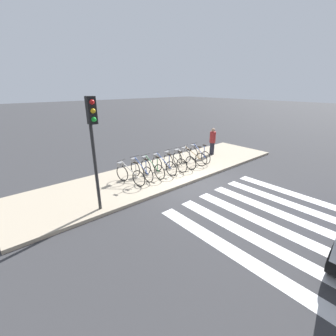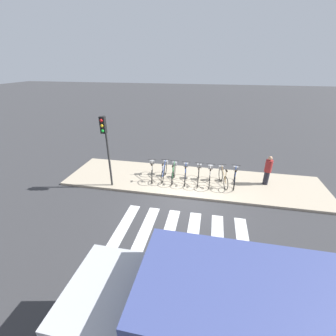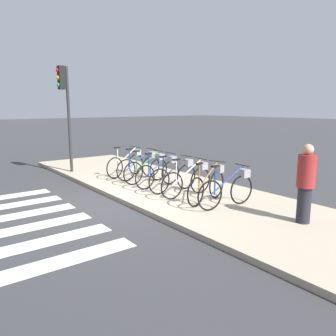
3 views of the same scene
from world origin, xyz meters
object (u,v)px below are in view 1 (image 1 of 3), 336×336
at_px(parked_bicycle_0, 128,173).
at_px(pedestrian, 212,141).
at_px(parked_bicycle_3, 162,164).
at_px(parked_bicycle_5, 183,158).
at_px(parked_bicycle_6, 191,156).
at_px(parked_bicycle_1, 140,169).
at_px(traffic_light, 93,132).
at_px(parked_bicycle_7, 198,153).
at_px(parked_bicycle_2, 151,167).
at_px(parked_bicycle_4, 174,161).

relative_size(parked_bicycle_0, pedestrian, 1.02).
bearing_deg(parked_bicycle_0, parked_bicycle_3, 0.38).
relative_size(parked_bicycle_0, parked_bicycle_5, 0.98).
distance_m(parked_bicycle_0, parked_bicycle_5, 3.06).
height_order(parked_bicycle_5, pedestrian, pedestrian).
height_order(parked_bicycle_3, parked_bicycle_5, same).
xyz_separation_m(parked_bicycle_3, parked_bicycle_5, (1.26, -0.02, 0.00)).
xyz_separation_m(parked_bicycle_5, parked_bicycle_6, (0.65, 0.04, 0.00)).
distance_m(parked_bicycle_1, parked_bicycle_3, 1.16).
xyz_separation_m(parked_bicycle_3, traffic_light, (-3.60, -1.31, 2.10)).
relative_size(parked_bicycle_7, traffic_light, 0.46).
distance_m(parked_bicycle_1, parked_bicycle_5, 2.42).
relative_size(parked_bicycle_2, parked_bicycle_5, 1.00).
bearing_deg(parked_bicycle_5, parked_bicycle_6, 3.52).
relative_size(parked_bicycle_3, parked_bicycle_6, 1.03).
relative_size(parked_bicycle_3, parked_bicycle_5, 1.00).
height_order(parked_bicycle_0, traffic_light, traffic_light).
bearing_deg(traffic_light, parked_bicycle_1, 29.99).
height_order(parked_bicycle_1, parked_bicycle_7, same).
relative_size(parked_bicycle_5, pedestrian, 1.05).
distance_m(parked_bicycle_2, parked_bicycle_7, 3.13).
distance_m(parked_bicycle_3, parked_bicycle_7, 2.50).
bearing_deg(parked_bicycle_3, traffic_light, -160.01).
bearing_deg(parked_bicycle_0, traffic_light, -144.22).
xyz_separation_m(parked_bicycle_2, pedestrian, (4.71, 0.43, 0.36)).
distance_m(parked_bicycle_7, pedestrian, 1.66).
height_order(parked_bicycle_1, parked_bicycle_3, same).
bearing_deg(traffic_light, parked_bicycle_5, 14.87).
bearing_deg(parked_bicycle_2, parked_bicycle_0, -178.33).
xyz_separation_m(parked_bicycle_1, parked_bicycle_2, (0.52, -0.08, 0.00)).
relative_size(parked_bicycle_3, parked_bicycle_7, 1.00).
distance_m(pedestrian, traffic_light, 8.07).
relative_size(parked_bicycle_5, parked_bicycle_6, 1.03).
bearing_deg(parked_bicycle_1, parked_bicycle_6, -1.52).
height_order(parked_bicycle_4, parked_bicycle_6, same).
xyz_separation_m(parked_bicycle_2, parked_bicycle_6, (2.54, -0.00, 0.00)).
xyz_separation_m(parked_bicycle_5, pedestrian, (2.82, 0.47, 0.36)).
bearing_deg(parked_bicycle_2, traffic_light, -155.84).
xyz_separation_m(parked_bicycle_3, parked_bicycle_4, (0.68, 0.01, 0.00)).
relative_size(parked_bicycle_3, parked_bicycle_4, 1.00).
distance_m(parked_bicycle_0, parked_bicycle_3, 1.80).
bearing_deg(parked_bicycle_0, parked_bicycle_4, 0.39).
height_order(parked_bicycle_2, traffic_light, traffic_light).
bearing_deg(parked_bicycle_7, parked_bicycle_6, -173.85).
height_order(parked_bicycle_0, parked_bicycle_7, same).
relative_size(parked_bicycle_4, parked_bicycle_7, 1.00).
relative_size(parked_bicycle_0, traffic_light, 0.45).
xyz_separation_m(parked_bicycle_4, pedestrian, (3.40, 0.45, 0.36)).
distance_m(parked_bicycle_0, parked_bicycle_4, 2.48).
relative_size(parked_bicycle_2, parked_bicycle_6, 1.03).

